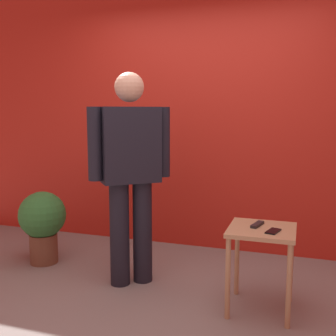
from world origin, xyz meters
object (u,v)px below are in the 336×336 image
Objects in this scene: cell_phone at (273,231)px; potted_plant at (43,221)px; standing_person at (130,168)px; tv_remote at (257,224)px; side_table at (262,243)px.

potted_plant is (-2.13, 0.37, -0.21)m from cell_phone.
standing_person is 10.24× the size of tv_remote.
standing_person is 1.10m from tv_remote.
side_table is at bearing 153.75° from cell_phone.
standing_person is at bearing -8.66° from potted_plant.
tv_remote is at bearing -7.19° from potted_plant.
tv_remote reaches higher than cell_phone.
standing_person reaches higher than potted_plant.
tv_remote is at bearing 130.86° from side_table.
standing_person is 1.23m from cell_phone.
cell_phone is 2.18m from potted_plant.
standing_person is 2.53× the size of potted_plant.
standing_person is at bearing -171.63° from tv_remote.
cell_phone is 0.21× the size of potted_plant.
standing_person reaches higher than tv_remote.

